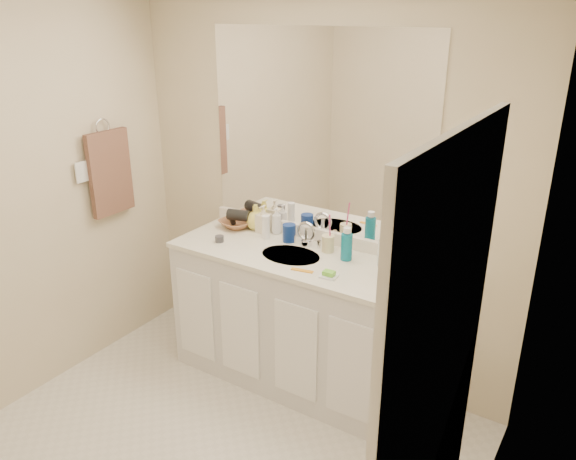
# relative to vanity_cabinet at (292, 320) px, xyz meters

# --- Properties ---
(wall_back) EXTENTS (2.60, 0.02, 2.40)m
(wall_back) POSITION_rel_vanity_cabinet_xyz_m (0.00, 0.28, 0.77)
(wall_back) COLOR beige
(wall_back) RESTS_ON floor
(wall_right) EXTENTS (0.02, 2.60, 2.40)m
(wall_right) POSITION_rel_vanity_cabinet_xyz_m (1.30, -1.02, 0.77)
(wall_right) COLOR beige
(wall_right) RESTS_ON floor
(vanity_cabinet) EXTENTS (1.50, 0.55, 0.85)m
(vanity_cabinet) POSITION_rel_vanity_cabinet_xyz_m (0.00, 0.00, 0.00)
(vanity_cabinet) COLOR silver
(vanity_cabinet) RESTS_ON floor
(countertop) EXTENTS (1.52, 0.57, 0.03)m
(countertop) POSITION_rel_vanity_cabinet_xyz_m (0.00, 0.00, 0.44)
(countertop) COLOR silver
(countertop) RESTS_ON vanity_cabinet
(backsplash) EXTENTS (1.52, 0.03, 0.08)m
(backsplash) POSITION_rel_vanity_cabinet_xyz_m (0.00, 0.26, 0.50)
(backsplash) COLOR white
(backsplash) RESTS_ON countertop
(sink_basin) EXTENTS (0.37, 0.37, 0.02)m
(sink_basin) POSITION_rel_vanity_cabinet_xyz_m (0.00, -0.02, 0.44)
(sink_basin) COLOR beige
(sink_basin) RESTS_ON countertop
(faucet) EXTENTS (0.02, 0.02, 0.11)m
(faucet) POSITION_rel_vanity_cabinet_xyz_m (0.00, 0.16, 0.51)
(faucet) COLOR silver
(faucet) RESTS_ON countertop
(mirror) EXTENTS (1.48, 0.01, 1.20)m
(mirror) POSITION_rel_vanity_cabinet_xyz_m (0.00, 0.27, 1.14)
(mirror) COLOR white
(mirror) RESTS_ON wall_back
(blue_mug) EXTENTS (0.11, 0.11, 0.11)m
(blue_mug) POSITION_rel_vanity_cabinet_xyz_m (-0.12, 0.15, 0.51)
(blue_mug) COLOR navy
(blue_mug) RESTS_ON countertop
(tan_cup) EXTENTS (0.09, 0.09, 0.10)m
(tan_cup) POSITION_rel_vanity_cabinet_xyz_m (0.16, 0.15, 0.51)
(tan_cup) COLOR beige
(tan_cup) RESTS_ON countertop
(toothbrush) EXTENTS (0.02, 0.04, 0.19)m
(toothbrush) POSITION_rel_vanity_cabinet_xyz_m (0.17, 0.15, 0.60)
(toothbrush) COLOR #E83D85
(toothbrush) RESTS_ON tan_cup
(mouthwash_bottle) EXTENTS (0.07, 0.07, 0.16)m
(mouthwash_bottle) POSITION_rel_vanity_cabinet_xyz_m (0.31, 0.10, 0.53)
(mouthwash_bottle) COLOR #0B708E
(mouthwash_bottle) RESTS_ON countertop
(clear_pump_bottle) EXTENTS (0.08, 0.08, 0.16)m
(clear_pump_bottle) POSITION_rel_vanity_cabinet_xyz_m (0.52, 0.14, 0.54)
(clear_pump_bottle) COLOR white
(clear_pump_bottle) RESTS_ON countertop
(soap_dish) EXTENTS (0.10, 0.08, 0.01)m
(soap_dish) POSITION_rel_vanity_cabinet_xyz_m (0.33, -0.16, 0.46)
(soap_dish) COLOR white
(soap_dish) RESTS_ON countertop
(green_soap) EXTENTS (0.07, 0.05, 0.02)m
(green_soap) POSITION_rel_vanity_cabinet_xyz_m (0.33, -0.16, 0.48)
(green_soap) COLOR #6CCD32
(green_soap) RESTS_ON soap_dish
(orange_comb) EXTENTS (0.13, 0.05, 0.01)m
(orange_comb) POSITION_rel_vanity_cabinet_xyz_m (0.17, -0.17, 0.46)
(orange_comb) COLOR orange
(orange_comb) RESTS_ON countertop
(dark_jar) EXTENTS (0.06, 0.06, 0.04)m
(dark_jar) POSITION_rel_vanity_cabinet_xyz_m (-0.49, -0.09, 0.47)
(dark_jar) COLOR #3A3941
(dark_jar) RESTS_ON countertop
(extra_white_bottle) EXTENTS (0.06, 0.06, 0.15)m
(extra_white_bottle) POSITION_rel_vanity_cabinet_xyz_m (-0.27, 0.11, 0.53)
(extra_white_bottle) COLOR white
(extra_white_bottle) RESTS_ON countertop
(soap_bottle_white) EXTENTS (0.08, 0.08, 0.17)m
(soap_bottle_white) POSITION_rel_vanity_cabinet_xyz_m (-0.27, 0.23, 0.54)
(soap_bottle_white) COLOR white
(soap_bottle_white) RESTS_ON countertop
(soap_bottle_cream) EXTENTS (0.09, 0.09, 0.18)m
(soap_bottle_cream) POSITION_rel_vanity_cabinet_xyz_m (-0.35, 0.20, 0.55)
(soap_bottle_cream) COLOR #F0E5C4
(soap_bottle_cream) RESTS_ON countertop
(soap_bottle_yellow) EXTENTS (0.15, 0.15, 0.17)m
(soap_bottle_yellow) POSITION_rel_vanity_cabinet_xyz_m (-0.42, 0.22, 0.54)
(soap_bottle_yellow) COLOR #E4D758
(soap_bottle_yellow) RESTS_ON countertop
(wicker_basket) EXTENTS (0.26, 0.26, 0.05)m
(wicker_basket) POSITION_rel_vanity_cabinet_xyz_m (-0.55, 0.17, 0.48)
(wicker_basket) COLOR #925B3A
(wicker_basket) RESTS_ON countertop
(hair_dryer) EXTENTS (0.16, 0.11, 0.07)m
(hair_dryer) POSITION_rel_vanity_cabinet_xyz_m (-0.53, 0.17, 0.54)
(hair_dryer) COLOR black
(hair_dryer) RESTS_ON wicker_basket
(towel_ring) EXTENTS (0.01, 0.11, 0.11)m
(towel_ring) POSITION_rel_vanity_cabinet_xyz_m (-1.27, -0.25, 1.12)
(towel_ring) COLOR silver
(towel_ring) RESTS_ON wall_left
(hand_towel) EXTENTS (0.04, 0.32, 0.55)m
(hand_towel) POSITION_rel_vanity_cabinet_xyz_m (-1.25, -0.25, 0.82)
(hand_towel) COLOR #472F26
(hand_towel) RESTS_ON towel_ring
(switch_plate) EXTENTS (0.01, 0.08, 0.13)m
(switch_plate) POSITION_rel_vanity_cabinet_xyz_m (-1.27, -0.45, 0.88)
(switch_plate) COLOR white
(switch_plate) RESTS_ON wall_left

